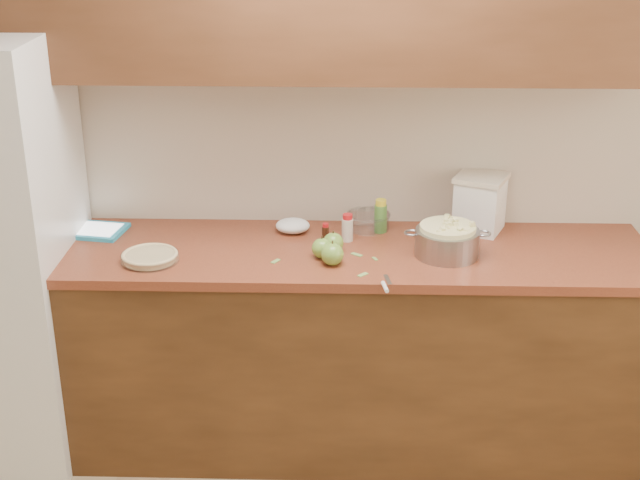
{
  "coord_description": "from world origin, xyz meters",
  "views": [
    {
      "loc": [
        0.05,
        -1.91,
        2.36
      ],
      "look_at": [
        -0.05,
        1.43,
        0.98
      ],
      "focal_mm": 50.0,
      "sensor_mm": 36.0,
      "label": 1
    }
  ],
  "objects_px": {
    "colander": "(447,241)",
    "tablet": "(94,230)",
    "pie": "(150,257)",
    "flour_canister": "(480,203)"
  },
  "relations": [
    {
      "from": "colander",
      "to": "tablet",
      "type": "xyz_separation_m",
      "value": [
        -1.5,
        0.21,
        -0.05
      ]
    },
    {
      "from": "colander",
      "to": "pie",
      "type": "bearing_deg",
      "value": -175.36
    },
    {
      "from": "colander",
      "to": "tablet",
      "type": "bearing_deg",
      "value": 172.2
    },
    {
      "from": "pie",
      "to": "tablet",
      "type": "bearing_deg",
      "value": 135.47
    },
    {
      "from": "tablet",
      "to": "flour_canister",
      "type": "bearing_deg",
      "value": 11.82
    },
    {
      "from": "tablet",
      "to": "colander",
      "type": "bearing_deg",
      "value": 1.32
    },
    {
      "from": "colander",
      "to": "flour_canister",
      "type": "distance_m",
      "value": 0.34
    },
    {
      "from": "colander",
      "to": "tablet",
      "type": "height_order",
      "value": "colander"
    },
    {
      "from": "flour_canister",
      "to": "tablet",
      "type": "distance_m",
      "value": 1.67
    },
    {
      "from": "pie",
      "to": "flour_canister",
      "type": "relative_size",
      "value": 0.87
    }
  ]
}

